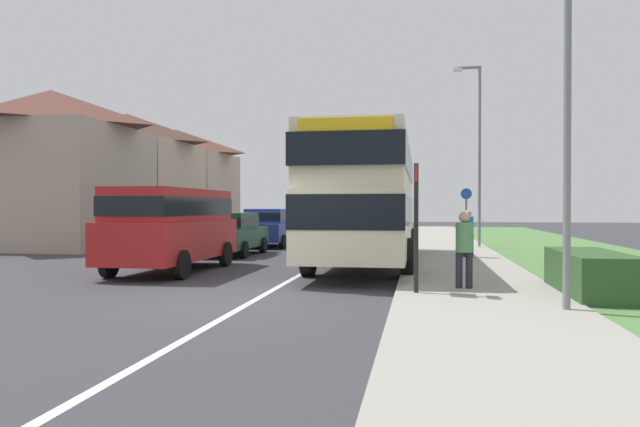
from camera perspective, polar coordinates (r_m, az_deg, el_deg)
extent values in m
plane|color=#38383D|center=(11.05, -6.65, -8.55)|extent=(120.00, 120.00, 0.00)
cube|color=silver|center=(18.80, 0.27, -4.73)|extent=(0.14, 60.00, 0.01)
cube|color=#9E998E|center=(16.59, 13.62, -5.27)|extent=(3.20, 68.00, 0.12)
cube|color=#517F42|center=(17.42, 27.94, -5.11)|extent=(6.00, 68.00, 0.08)
cube|color=#2D5128|center=(12.41, 24.84, -5.49)|extent=(1.10, 3.03, 0.90)
cube|color=beige|center=(17.71, 4.67, -0.78)|extent=(2.50, 10.95, 1.65)
cube|color=beige|center=(17.75, 4.68, 4.39)|extent=(2.45, 10.73, 1.55)
cube|color=black|center=(17.71, 4.67, 0.29)|extent=(2.52, 11.00, 0.76)
cube|color=black|center=(17.75, 4.68, 4.64)|extent=(2.52, 11.00, 0.72)
cube|color=gold|center=(12.43, 2.45, 8.30)|extent=(2.00, 0.08, 0.44)
cylinder|color=black|center=(21.26, 2.12, -2.77)|extent=(0.30, 1.00, 1.00)
cylinder|color=black|center=(21.07, 8.88, -2.81)|extent=(0.30, 1.00, 1.00)
cylinder|color=black|center=(14.95, -1.15, -4.21)|extent=(0.30, 1.00, 1.00)
cylinder|color=black|center=(14.69, 8.50, -4.30)|extent=(0.30, 1.00, 1.00)
cube|color=#B21E1E|center=(16.46, -14.15, -2.46)|extent=(1.95, 5.24, 1.04)
cube|color=#B21E1E|center=(16.44, -14.16, 0.82)|extent=(1.72, 4.82, 0.85)
cube|color=black|center=(16.44, -14.16, 0.67)|extent=(1.75, 4.87, 0.48)
cylinder|color=black|center=(18.36, -14.82, -3.76)|extent=(0.20, 0.72, 0.72)
cylinder|color=black|center=(17.66, -9.16, -3.93)|extent=(0.20, 0.72, 0.72)
cylinder|color=black|center=(15.48, -19.85, -4.60)|extent=(0.20, 0.72, 0.72)
cylinder|color=black|center=(14.63, -13.30, -4.88)|extent=(0.20, 0.72, 0.72)
cube|color=#19472D|center=(21.63, -8.58, -2.33)|extent=(1.70, 4.04, 0.69)
cube|color=#19472D|center=(21.42, -8.75, -0.68)|extent=(1.50, 2.22, 0.56)
cube|color=black|center=(21.42, -8.75, -0.76)|extent=(1.53, 2.24, 0.32)
cylinder|color=black|center=(23.10, -9.57, -3.00)|extent=(0.20, 0.60, 0.60)
cylinder|color=black|center=(22.61, -5.56, -3.07)|extent=(0.20, 0.60, 0.60)
cylinder|color=black|center=(20.77, -11.85, -3.42)|extent=(0.20, 0.60, 0.60)
cylinder|color=black|center=(20.21, -7.44, -3.52)|extent=(0.20, 0.60, 0.60)
cube|color=navy|center=(26.02, -4.94, -1.75)|extent=(1.81, 3.93, 0.76)
cube|color=navy|center=(25.81, -5.06, -0.24)|extent=(1.59, 2.16, 0.62)
cube|color=black|center=(25.81, -5.06, -0.31)|extent=(1.63, 2.18, 0.35)
cylinder|color=black|center=(27.45, -6.09, -2.42)|extent=(0.20, 0.60, 0.60)
cylinder|color=black|center=(27.02, -2.47, -2.47)|extent=(0.20, 0.60, 0.60)
cylinder|color=black|center=(25.12, -7.61, -2.71)|extent=(0.20, 0.60, 0.60)
cylinder|color=black|center=(24.65, -3.66, -2.77)|extent=(0.20, 0.60, 0.60)
cube|color=silver|center=(30.73, -2.92, -1.43)|extent=(1.77, 4.29, 0.71)
cube|color=silver|center=(30.50, -3.01, -0.24)|extent=(1.56, 2.36, 0.58)
cube|color=black|center=(30.50, -3.01, -0.29)|extent=(1.59, 2.38, 0.32)
cylinder|color=black|center=(32.23, -3.91, -1.97)|extent=(0.20, 0.60, 0.60)
cylinder|color=black|center=(31.87, -0.88, -1.99)|extent=(0.20, 0.60, 0.60)
cylinder|color=black|center=(29.66, -5.13, -2.19)|extent=(0.20, 0.60, 0.60)
cylinder|color=black|center=(29.26, -1.84, -2.23)|extent=(0.20, 0.60, 0.60)
cylinder|color=#23232D|center=(12.25, 13.37, -5.65)|extent=(0.14, 0.14, 0.85)
cylinder|color=#23232D|center=(12.27, 14.31, -5.64)|extent=(0.14, 0.14, 0.85)
cylinder|color=#518C56|center=(12.20, 13.85, -2.26)|extent=(0.34, 0.34, 0.60)
sphere|color=tan|center=(12.19, 13.85, -0.33)|extent=(0.22, 0.22, 0.22)
cylinder|color=#23232D|center=(19.84, 13.93, -3.25)|extent=(0.14, 0.14, 0.85)
cylinder|color=#23232D|center=(19.86, 14.51, -3.25)|extent=(0.14, 0.14, 0.85)
cylinder|color=#2D599E|center=(19.81, 14.22, -1.15)|extent=(0.34, 0.34, 0.60)
sphere|color=tan|center=(19.81, 14.23, 0.03)|extent=(0.22, 0.22, 0.22)
cylinder|color=black|center=(11.39, 9.33, -1.70)|extent=(0.09, 0.09, 2.60)
cube|color=red|center=(11.40, 9.34, 3.83)|extent=(0.04, 0.44, 0.32)
cube|color=black|center=(11.40, 9.34, -0.44)|extent=(0.06, 0.52, 0.68)
cylinder|color=slate|center=(24.47, 14.03, -1.05)|extent=(0.08, 0.08, 2.10)
cylinder|color=blue|center=(24.47, 14.04, 1.88)|extent=(0.44, 0.03, 0.44)
cylinder|color=slate|center=(10.38, 22.94, 11.90)|extent=(0.12, 0.12, 7.60)
cylinder|color=slate|center=(25.32, 15.26, 5.24)|extent=(0.12, 0.12, 7.61)
cube|color=slate|center=(25.85, 14.26, 13.58)|extent=(0.90, 0.10, 0.10)
cube|color=silver|center=(25.81, 13.24, 13.44)|extent=(0.36, 0.20, 0.14)
cube|color=tan|center=(27.92, -24.69, 2.30)|extent=(6.74, 6.42, 5.21)
pyramid|color=brown|center=(28.23, -24.72, 9.25)|extent=(6.74, 6.42, 1.63)
cube|color=#C1A88E|center=(33.52, -18.34, 2.04)|extent=(6.74, 6.42, 5.21)
pyramid|color=#4C3328|center=(33.78, -18.36, 7.84)|extent=(6.74, 6.42, 1.63)
cube|color=#C1A88E|center=(39.42, -13.85, 1.84)|extent=(6.74, 6.42, 5.21)
pyramid|color=brown|center=(39.64, -13.86, 6.78)|extent=(6.74, 6.42, 1.63)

